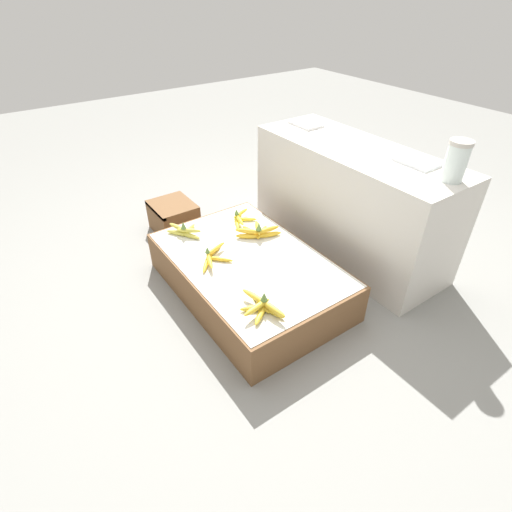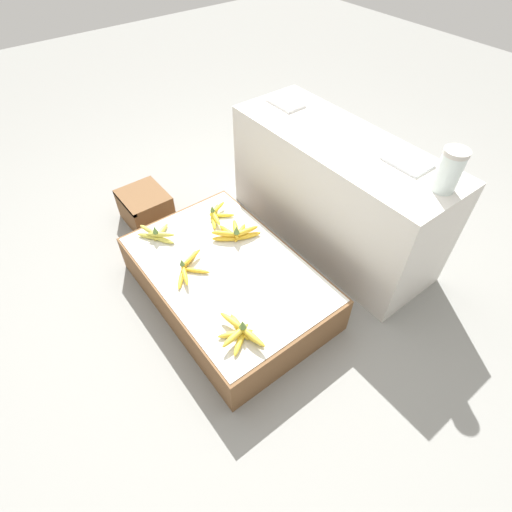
# 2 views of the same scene
# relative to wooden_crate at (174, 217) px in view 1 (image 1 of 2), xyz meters

# --- Properties ---
(ground_plane) EXTENTS (10.00, 10.00, 0.00)m
(ground_plane) POSITION_rel_wooden_crate_xyz_m (0.89, 0.06, -0.11)
(ground_plane) COLOR gray
(display_platform) EXTENTS (1.16, 0.76, 0.24)m
(display_platform) POSITION_rel_wooden_crate_xyz_m (0.89, 0.06, 0.01)
(display_platform) COLOR brown
(display_platform) RESTS_ON ground_plane
(back_vendor_table) EXTENTS (1.39, 0.51, 0.72)m
(back_vendor_table) POSITION_rel_wooden_crate_xyz_m (0.88, 0.88, 0.25)
(back_vendor_table) COLOR beige
(back_vendor_table) RESTS_ON ground_plane
(wooden_crate) EXTENTS (0.32, 0.28, 0.22)m
(wooden_crate) POSITION_rel_wooden_crate_xyz_m (0.00, 0.00, 0.00)
(wooden_crate) COLOR brown
(wooden_crate) RESTS_ON ground_plane
(banana_bunch_front_left) EXTENTS (0.23, 0.20, 0.10)m
(banana_bunch_front_left) POSITION_rel_wooden_crate_xyz_m (0.46, -0.12, 0.16)
(banana_bunch_front_left) COLOR gold
(banana_bunch_front_left) RESTS_ON display_platform
(banana_bunch_front_midleft) EXTENTS (0.22, 0.24, 0.09)m
(banana_bunch_front_midleft) POSITION_rel_wooden_crate_xyz_m (0.79, -0.11, 0.16)
(banana_bunch_front_midleft) COLOR gold
(banana_bunch_front_midleft) RESTS_ON display_platform
(banana_bunch_front_right) EXTENTS (0.28, 0.18, 0.11)m
(banana_bunch_front_right) POSITION_rel_wooden_crate_xyz_m (1.29, -0.13, 0.16)
(banana_bunch_front_right) COLOR gold
(banana_bunch_front_right) RESTS_ON display_platform
(banana_bunch_middle_left) EXTENTS (0.21, 0.19, 0.09)m
(banana_bunch_middle_left) POSITION_rel_wooden_crate_xyz_m (0.52, 0.25, 0.16)
(banana_bunch_middle_left) COLOR yellow
(banana_bunch_middle_left) RESTS_ON display_platform
(banana_bunch_middle_midleft) EXTENTS (0.21, 0.27, 0.11)m
(banana_bunch_middle_midleft) POSITION_rel_wooden_crate_xyz_m (0.73, 0.24, 0.16)
(banana_bunch_middle_midleft) COLOR gold
(banana_bunch_middle_midleft) RESTS_ON display_platform
(glass_jar) EXTENTS (0.11, 0.11, 0.21)m
(glass_jar) POSITION_rel_wooden_crate_xyz_m (1.47, 0.92, 0.71)
(glass_jar) COLOR silver
(glass_jar) RESTS_ON back_vendor_table
(foam_tray_white) EXTENTS (0.22, 0.14, 0.02)m
(foam_tray_white) POSITION_rel_wooden_crate_xyz_m (0.36, 0.91, 0.61)
(foam_tray_white) COLOR white
(foam_tray_white) RESTS_ON back_vendor_table
(foam_tray_dark) EXTENTS (0.22, 0.16, 0.02)m
(foam_tray_dark) POSITION_rel_wooden_crate_xyz_m (1.23, 0.97, 0.61)
(foam_tray_dark) COLOR white
(foam_tray_dark) RESTS_ON back_vendor_table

